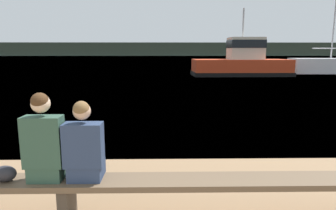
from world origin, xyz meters
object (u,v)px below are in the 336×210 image
(shopping_bag, at_px, (5,174))
(moored_sailboat, at_px, (334,66))
(person_right, at_px, (84,147))
(bench_main, at_px, (66,186))
(tugboat_red, at_px, (241,64))
(person_left, at_px, (44,143))

(shopping_bag, bearing_deg, moored_sailboat, 53.92)
(shopping_bag, bearing_deg, person_right, 1.98)
(bench_main, xyz_separation_m, tugboat_red, (7.74, 21.92, 0.59))
(tugboat_red, bearing_deg, bench_main, 159.82)
(person_left, bearing_deg, bench_main, -0.23)
(moored_sailboat, bearing_deg, person_right, 146.40)
(bench_main, relative_size, person_right, 8.31)
(bench_main, distance_m, tugboat_red, 23.25)
(bench_main, height_order, person_right, person_right)
(person_left, height_order, tugboat_red, tugboat_red)
(person_right, height_order, tugboat_red, tugboat_red)
(person_left, distance_m, shopping_bag, 0.59)
(person_right, bearing_deg, tugboat_red, 71.09)
(bench_main, relative_size, person_left, 7.55)
(bench_main, xyz_separation_m, person_left, (-0.22, 0.00, 0.53))
(shopping_bag, distance_m, tugboat_red, 23.51)
(bench_main, height_order, tugboat_red, tugboat_red)
(shopping_bag, relative_size, moored_sailboat, 0.03)
(person_left, distance_m, person_right, 0.45)
(person_right, height_order, shopping_bag, person_right)
(moored_sailboat, bearing_deg, shopping_bag, 145.00)
(person_left, xyz_separation_m, shopping_bag, (-0.46, -0.03, -0.36))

